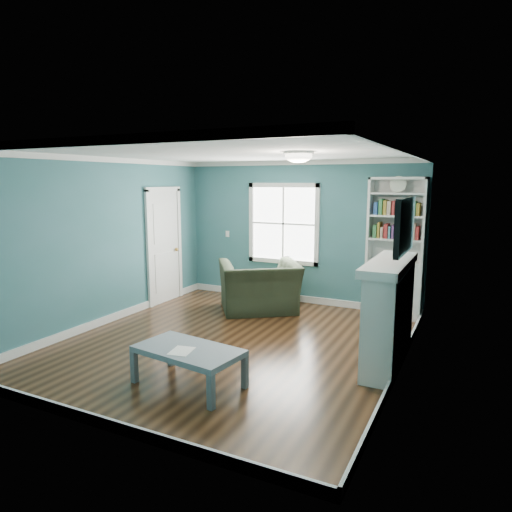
% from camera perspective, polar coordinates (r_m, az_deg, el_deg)
% --- Properties ---
extents(floor, '(5.00, 5.00, 0.00)m').
position_cam_1_polar(floor, '(6.50, -2.89, -10.78)').
color(floor, black).
rests_on(floor, ground).
extents(room_walls, '(5.00, 5.00, 5.00)m').
position_cam_1_polar(room_walls, '(6.14, -3.02, 3.22)').
color(room_walls, '#2E6869').
rests_on(room_walls, ground).
extents(trim, '(4.50, 5.00, 2.60)m').
position_cam_1_polar(trim, '(6.18, -2.99, 0.04)').
color(trim, white).
rests_on(trim, ground).
extents(window, '(1.40, 0.06, 1.50)m').
position_cam_1_polar(window, '(8.51, 3.44, 4.05)').
color(window, white).
rests_on(window, room_walls).
extents(bookshelf, '(0.90, 0.35, 2.31)m').
position_cam_1_polar(bookshelf, '(7.83, 16.96, -0.70)').
color(bookshelf, silver).
rests_on(bookshelf, ground).
extents(fireplace, '(0.44, 1.58, 1.30)m').
position_cam_1_polar(fireplace, '(5.82, 16.39, -7.00)').
color(fireplace, black).
rests_on(fireplace, ground).
extents(tv, '(0.06, 1.10, 0.65)m').
position_cam_1_polar(tv, '(5.60, 18.13, 3.65)').
color(tv, black).
rests_on(tv, fireplace).
extents(door, '(0.12, 0.98, 2.17)m').
position_cam_1_polar(door, '(8.58, -11.39, 1.39)').
color(door, silver).
rests_on(door, ground).
extents(ceiling_fixture, '(0.38, 0.38, 0.15)m').
position_cam_1_polar(ceiling_fixture, '(5.82, 5.34, 12.39)').
color(ceiling_fixture, white).
rests_on(ceiling_fixture, room_walls).
extents(light_switch, '(0.08, 0.01, 0.12)m').
position_cam_1_polar(light_switch, '(9.06, -3.59, 2.78)').
color(light_switch, white).
rests_on(light_switch, room_walls).
extents(recliner, '(1.57, 1.46, 1.15)m').
position_cam_1_polar(recliner, '(7.87, 0.43, -2.83)').
color(recliner, black).
rests_on(recliner, ground).
extents(coffee_table, '(1.25, 0.79, 0.43)m').
position_cam_1_polar(coffee_table, '(5.17, -8.45, -11.89)').
color(coffee_table, '#545E65').
rests_on(coffee_table, ground).
extents(paper_sheet, '(0.27, 0.32, 0.00)m').
position_cam_1_polar(paper_sheet, '(5.08, -9.30, -11.63)').
color(paper_sheet, white).
rests_on(paper_sheet, coffee_table).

